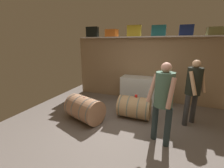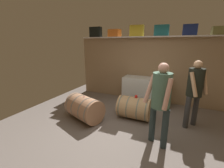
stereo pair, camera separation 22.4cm
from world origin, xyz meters
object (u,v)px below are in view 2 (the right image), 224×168
at_px(toolcase_olive, 221,31).
at_px(wine_glass, 164,76).
at_px(toolcase_navy, 190,30).
at_px(toolcase_black, 96,32).
at_px(work_cabinet, 146,91).
at_px(toolcase_teal, 162,31).
at_px(wine_barrel_near, 134,108).
at_px(winemaker_pouring, 161,97).
at_px(wine_barrel_far, 85,108).
at_px(visitor_tasting, 195,88).
at_px(wine_bottle_amber, 167,76).
at_px(tasting_cup, 136,96).
at_px(toolcase_orange, 115,33).
at_px(toolcase_yellow, 137,31).

xyz_separation_m(toolcase_olive, wine_glass, (-1.31, -0.16, -1.31)).
bearing_deg(toolcase_navy, wine_glass, -163.72).
xyz_separation_m(toolcase_black, work_cabinet, (1.97, -0.19, -1.90)).
height_order(toolcase_teal, wine_barrel_near, toolcase_teal).
xyz_separation_m(toolcase_olive, winemaker_pouring, (-1.14, -2.23, -1.27)).
height_order(wine_barrel_far, visitor_tasting, visitor_tasting).
relative_size(wine_bottle_amber, tasting_cup, 4.04).
xyz_separation_m(wine_glass, visitor_tasting, (0.79, -1.05, 0.02)).
relative_size(toolcase_navy, work_cabinet, 0.24).
relative_size(toolcase_orange, wine_bottle_amber, 1.34).
xyz_separation_m(toolcase_navy, work_cabinet, (-1.07, -0.19, -1.87)).
bearing_deg(work_cabinet, tasting_cup, -90.76).
xyz_separation_m(toolcase_teal, wine_bottle_amber, (0.29, -0.33, -1.32)).
height_order(toolcase_orange, work_cabinet, toolcase_orange).
distance_m(toolcase_orange, work_cabinet, 2.22).
xyz_separation_m(toolcase_yellow, wine_barrel_far, (-0.76, -1.98, -2.01)).
bearing_deg(wine_glass, work_cabinet, -176.80).
bearing_deg(tasting_cup, toolcase_orange, 131.53).
relative_size(toolcase_navy, visitor_tasting, 0.23).
distance_m(toolcase_teal, wine_glass, 1.38).
relative_size(wine_barrel_far, winemaker_pouring, 0.67).
xyz_separation_m(toolcase_black, toolcase_yellow, (1.52, 0.00, -0.00)).
bearing_deg(toolcase_black, wine_bottle_amber, -10.11).
bearing_deg(visitor_tasting, wine_glass, -104.02).
bearing_deg(toolcase_teal, toolcase_orange, 179.95).
height_order(toolcase_yellow, wine_barrel_near, toolcase_yellow).
relative_size(toolcase_orange, toolcase_olive, 0.89).
bearing_deg(tasting_cup, wine_bottle_amber, 59.29).
relative_size(toolcase_yellow, visitor_tasting, 0.27).
height_order(toolcase_yellow, toolcase_teal, toolcase_yellow).
relative_size(wine_barrel_far, tasting_cup, 15.43).
distance_m(wine_barrel_far, visitor_tasting, 2.70).
xyz_separation_m(toolcase_yellow, wine_bottle_amber, (1.06, -0.33, -1.33)).
relative_size(wine_barrel_near, visitor_tasting, 0.53).
distance_m(toolcase_olive, work_cabinet, 2.58).
bearing_deg(wine_glass, toolcase_navy, 15.57).
bearing_deg(wine_bottle_amber, tasting_cup, -120.71).
bearing_deg(visitor_tasting, winemaker_pouring, 7.67).
bearing_deg(toolcase_orange, toolcase_black, -175.45).
height_order(toolcase_teal, wine_glass, toolcase_teal).
xyz_separation_m(toolcase_yellow, visitor_tasting, (1.75, -1.21, -1.35)).
distance_m(toolcase_teal, tasting_cup, 2.20).
relative_size(work_cabinet, wine_glass, 10.91).
bearing_deg(toolcase_yellow, wine_glass, -11.20).
bearing_deg(wine_barrel_near, winemaker_pouring, -49.16).
distance_m(toolcase_teal, toolcase_navy, 0.76).
xyz_separation_m(toolcase_teal, wine_barrel_far, (-1.52, -1.98, -2.00)).
bearing_deg(toolcase_orange, wine_bottle_amber, -5.54).
height_order(toolcase_orange, winemaker_pouring, toolcase_orange).
bearing_deg(wine_barrel_near, toolcase_teal, 75.59).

